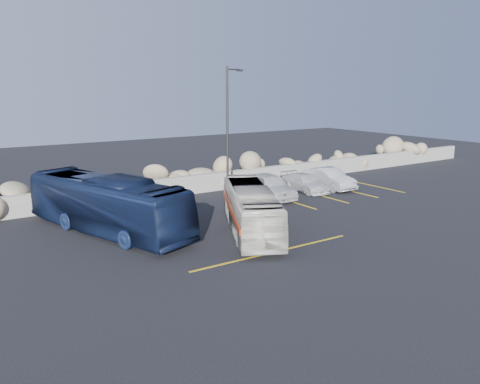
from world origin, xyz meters
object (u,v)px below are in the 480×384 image
vintage_bus (251,209)px  car_b (329,178)px  lamppost (228,129)px  car_a (269,186)px  tour_coach (107,204)px  car_c (305,183)px

vintage_bus → car_b: (10.07, 5.13, -0.42)m
lamppost → car_b: lamppost is taller
vintage_bus → car_a: bearing=72.4°
lamppost → tour_coach: lamppost is taller
lamppost → tour_coach: bearing=-162.0°
tour_coach → car_b: 15.90m
car_a → car_b: bearing=5.2°
tour_coach → car_a: bearing=-10.3°
lamppost → car_b: (7.33, -1.25, -3.60)m
car_c → car_b: bearing=-4.2°
tour_coach → car_a: (10.71, 1.53, -0.60)m
vintage_bus → car_a: (4.97, 5.15, -0.34)m
car_b → car_c: 1.95m
lamppost → car_a: 4.35m
vintage_bus → tour_coach: size_ratio=0.81×
vintage_bus → car_b: vintage_bus is taller
lamppost → vintage_bus: 7.63m
tour_coach → car_c: 14.01m
car_b → tour_coach: bearing=-170.6°
lamppost → tour_coach: 9.38m
tour_coach → car_c: size_ratio=2.50×
car_a → car_b: car_a is taller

